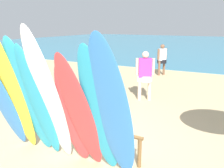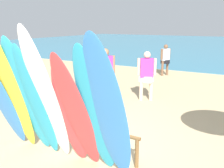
{
  "view_description": "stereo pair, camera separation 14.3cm",
  "coord_description": "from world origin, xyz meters",
  "px_view_note": "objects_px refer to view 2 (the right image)",
  "views": [
    {
      "loc": [
        2.72,
        -3.66,
        2.47
      ],
      "look_at": [
        0.0,
        1.5,
        1.04
      ],
      "focal_mm": 39.41,
      "sensor_mm": 36.0,
      "label": 1
    },
    {
      "loc": [
        2.84,
        -3.6,
        2.47
      ],
      "look_at": [
        0.0,
        1.5,
        1.04
      ],
      "focal_mm": 39.41,
      "sensor_mm": 36.0,
      "label": 2
    }
  ],
  "objects_px": {
    "surfboard_rack": "(75,128)",
    "surfboard_teal_2": "(28,98)",
    "surfboard_yellow_1": "(11,90)",
    "beachgoer_by_water": "(105,72)",
    "surfboard_white_4": "(47,99)",
    "surfboard_red_6": "(78,116)",
    "beachgoer_near_rack": "(147,73)",
    "surfboard_teal_3": "(37,104)",
    "beachgoer_midbeach": "(165,58)",
    "surfboard_red_5": "(71,114)",
    "surfboard_teal_7": "(96,116)",
    "surfboard_blue_8": "(110,115)",
    "surfboard_blue_0": "(3,101)"
  },
  "relations": [
    {
      "from": "surfboard_teal_2",
      "to": "surfboard_teal_7",
      "type": "height_order",
      "value": "surfboard_teal_2"
    },
    {
      "from": "surfboard_white_4",
      "to": "beachgoer_by_water",
      "type": "xyz_separation_m",
      "value": [
        -1.0,
        3.6,
        -0.24
      ]
    },
    {
      "from": "surfboard_teal_2",
      "to": "surfboard_blue_8",
      "type": "bearing_deg",
      "value": -3.77
    },
    {
      "from": "surfboard_teal_7",
      "to": "surfboard_red_5",
      "type": "bearing_deg",
      "value": 163.71
    },
    {
      "from": "surfboard_teal_7",
      "to": "surfboard_teal_3",
      "type": "bearing_deg",
      "value": 173.42
    },
    {
      "from": "surfboard_teal_3",
      "to": "beachgoer_by_water",
      "type": "height_order",
      "value": "surfboard_teal_3"
    },
    {
      "from": "surfboard_white_4",
      "to": "surfboard_red_5",
      "type": "bearing_deg",
      "value": 19.51
    },
    {
      "from": "surfboard_teal_3",
      "to": "surfboard_red_6",
      "type": "height_order",
      "value": "surfboard_teal_3"
    },
    {
      "from": "surfboard_rack",
      "to": "surfboard_teal_7",
      "type": "height_order",
      "value": "surfboard_teal_7"
    },
    {
      "from": "surfboard_teal_2",
      "to": "beachgoer_midbeach",
      "type": "relative_size",
      "value": 1.59
    },
    {
      "from": "beachgoer_midbeach",
      "to": "beachgoer_by_water",
      "type": "distance_m",
      "value": 5.14
    },
    {
      "from": "surfboard_yellow_1",
      "to": "beachgoer_by_water",
      "type": "xyz_separation_m",
      "value": [
        -0.15,
        3.62,
        -0.29
      ]
    },
    {
      "from": "surfboard_teal_3",
      "to": "beachgoer_by_water",
      "type": "relative_size",
      "value": 1.32
    },
    {
      "from": "surfboard_blue_8",
      "to": "surfboard_blue_0",
      "type": "bearing_deg",
      "value": 177.91
    },
    {
      "from": "surfboard_red_6",
      "to": "surfboard_teal_7",
      "type": "distance_m",
      "value": 0.35
    },
    {
      "from": "surfboard_rack",
      "to": "beachgoer_midbeach",
      "type": "distance_m",
      "value": 8.08
    },
    {
      "from": "surfboard_teal_7",
      "to": "surfboard_blue_8",
      "type": "height_order",
      "value": "surfboard_blue_8"
    },
    {
      "from": "surfboard_yellow_1",
      "to": "surfboard_red_6",
      "type": "height_order",
      "value": "surfboard_yellow_1"
    },
    {
      "from": "surfboard_blue_8",
      "to": "beachgoer_by_water",
      "type": "xyz_separation_m",
      "value": [
        -2.23,
        3.64,
        -0.2
      ]
    },
    {
      "from": "surfboard_white_4",
      "to": "beachgoer_near_rack",
      "type": "distance_m",
      "value": 4.47
    },
    {
      "from": "surfboard_teal_7",
      "to": "beachgoer_midbeach",
      "type": "xyz_separation_m",
      "value": [
        -1.63,
        8.72,
        -0.26
      ]
    },
    {
      "from": "surfboard_teal_2",
      "to": "surfboard_white_4",
      "type": "xyz_separation_m",
      "value": [
        0.54,
        -0.08,
        0.09
      ]
    },
    {
      "from": "surfboard_rack",
      "to": "surfboard_red_6",
      "type": "relative_size",
      "value": 1.2
    },
    {
      "from": "beachgoer_near_rack",
      "to": "surfboard_teal_3",
      "type": "bearing_deg",
      "value": -119.79
    },
    {
      "from": "surfboard_teal_3",
      "to": "beachgoer_midbeach",
      "type": "distance_m",
      "value": 8.68
    },
    {
      "from": "surfboard_teal_3",
      "to": "beachgoer_by_water",
      "type": "bearing_deg",
      "value": 105.35
    },
    {
      "from": "surfboard_white_4",
      "to": "beachgoer_midbeach",
      "type": "relative_size",
      "value": 1.73
    },
    {
      "from": "surfboard_teal_2",
      "to": "beachgoer_near_rack",
      "type": "distance_m",
      "value": 4.42
    },
    {
      "from": "surfboard_rack",
      "to": "surfboard_white_4",
      "type": "bearing_deg",
      "value": -92.77
    },
    {
      "from": "surfboard_teal_2",
      "to": "surfboard_rack",
      "type": "bearing_deg",
      "value": 46.54
    },
    {
      "from": "surfboard_rack",
      "to": "surfboard_red_5",
      "type": "bearing_deg",
      "value": -57.54
    },
    {
      "from": "surfboard_white_4",
      "to": "beachgoer_midbeach",
      "type": "height_order",
      "value": "surfboard_white_4"
    },
    {
      "from": "surfboard_red_6",
      "to": "surfboard_red_5",
      "type": "bearing_deg",
      "value": 151.67
    },
    {
      "from": "surfboard_teal_3",
      "to": "beachgoer_midbeach",
      "type": "height_order",
      "value": "surfboard_teal_3"
    },
    {
      "from": "surfboard_rack",
      "to": "surfboard_blue_8",
      "type": "xyz_separation_m",
      "value": [
        1.2,
        -0.72,
        0.74
      ]
    },
    {
      "from": "surfboard_red_6",
      "to": "surfboard_teal_3",
      "type": "bearing_deg",
      "value": 176.66
    },
    {
      "from": "surfboard_yellow_1",
      "to": "surfboard_teal_2",
      "type": "xyz_separation_m",
      "value": [
        0.31,
        0.1,
        -0.14
      ]
    },
    {
      "from": "surfboard_red_6",
      "to": "beachgoer_midbeach",
      "type": "distance_m",
      "value": 8.83
    },
    {
      "from": "surfboard_rack",
      "to": "surfboard_red_5",
      "type": "xyz_separation_m",
      "value": [
        0.35,
        -0.56,
        0.54
      ]
    },
    {
      "from": "surfboard_teal_2",
      "to": "beachgoer_by_water",
      "type": "xyz_separation_m",
      "value": [
        -0.45,
        3.52,
        -0.15
      ]
    },
    {
      "from": "surfboard_white_4",
      "to": "surfboard_blue_8",
      "type": "relative_size",
      "value": 1.02
    },
    {
      "from": "surfboard_rack",
      "to": "surfboard_teal_2",
      "type": "relative_size",
      "value": 1.15
    },
    {
      "from": "surfboard_rack",
      "to": "beachgoer_midbeach",
      "type": "bearing_deg",
      "value": 94.85
    },
    {
      "from": "surfboard_rack",
      "to": "beachgoer_near_rack",
      "type": "height_order",
      "value": "beachgoer_near_rack"
    },
    {
      "from": "surfboard_red_5",
      "to": "surfboard_blue_0",
      "type": "bearing_deg",
      "value": 177.63
    },
    {
      "from": "beachgoer_near_rack",
      "to": "surfboard_teal_2",
      "type": "bearing_deg",
      "value": -123.04
    },
    {
      "from": "surfboard_rack",
      "to": "surfboard_yellow_1",
      "type": "height_order",
      "value": "surfboard_yellow_1"
    },
    {
      "from": "surfboard_red_5",
      "to": "surfboard_teal_7",
      "type": "relative_size",
      "value": 0.86
    },
    {
      "from": "surfboard_red_5",
      "to": "beachgoer_near_rack",
      "type": "height_order",
      "value": "surfboard_red_5"
    },
    {
      "from": "beachgoer_midbeach",
      "to": "beachgoer_by_water",
      "type": "xyz_separation_m",
      "value": [
        -0.35,
        -5.12,
        0.13
      ]
    }
  ]
}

